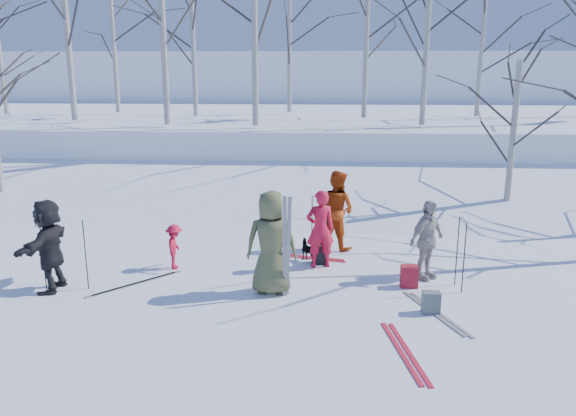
# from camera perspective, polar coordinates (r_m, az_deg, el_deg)

# --- Properties ---
(ground) EXTENTS (120.00, 120.00, 0.00)m
(ground) POSITION_cam_1_polar(r_m,az_deg,el_deg) (10.34, -0.51, -9.03)
(ground) COLOR white
(ground) RESTS_ON ground
(snow_ramp) EXTENTS (70.00, 9.49, 4.12)m
(snow_ramp) POSITION_cam_1_polar(r_m,az_deg,el_deg) (16.96, 1.12, 0.71)
(snow_ramp) COLOR white
(snow_ramp) RESTS_ON ground
(snow_plateau) EXTENTS (70.00, 18.00, 2.20)m
(snow_plateau) POSITION_cam_1_polar(r_m,az_deg,el_deg) (26.68, 2.03, 7.42)
(snow_plateau) COLOR white
(snow_plateau) RESTS_ON ground
(far_hill) EXTENTS (90.00, 30.00, 6.00)m
(far_hill) POSITION_cam_1_polar(r_m,az_deg,el_deg) (47.54, 2.72, 11.49)
(far_hill) COLOR white
(far_hill) RESTS_ON ground
(skier_olive_center) EXTENTS (0.95, 0.62, 1.93)m
(skier_olive_center) POSITION_cam_1_polar(r_m,az_deg,el_deg) (10.23, -1.71, -3.54)
(skier_olive_center) COLOR #4F5231
(skier_olive_center) RESTS_ON ground
(skier_red_north) EXTENTS (0.68, 0.53, 1.64)m
(skier_red_north) POSITION_cam_1_polar(r_m,az_deg,el_deg) (11.62, 3.29, -2.14)
(skier_red_north) COLOR red
(skier_red_north) RESTS_ON ground
(skier_redor_behind) EXTENTS (1.12, 1.10, 1.81)m
(skier_redor_behind) POSITION_cam_1_polar(r_m,az_deg,el_deg) (12.89, 4.98, -0.16)
(skier_redor_behind) COLOR #B03D0D
(skier_redor_behind) RESTS_ON ground
(skier_red_seated) EXTENTS (0.41, 0.64, 0.94)m
(skier_red_seated) POSITION_cam_1_polar(r_m,az_deg,el_deg) (11.84, -11.44, -3.87)
(skier_red_seated) COLOR red
(skier_red_seated) RESTS_ON ground
(skier_cream_east) EXTENTS (0.95, 0.91, 1.59)m
(skier_cream_east) POSITION_cam_1_polar(r_m,az_deg,el_deg) (11.28, 13.91, -3.18)
(skier_cream_east) COLOR beige
(skier_cream_east) RESTS_ON ground
(skier_grey_west) EXTENTS (0.54, 1.63, 1.75)m
(skier_grey_west) POSITION_cam_1_polar(r_m,az_deg,el_deg) (11.27, -23.12, -3.51)
(skier_grey_west) COLOR black
(skier_grey_west) RESTS_ON ground
(dog) EXTENTS (0.58, 0.57, 0.47)m
(dog) POSITION_cam_1_polar(r_m,az_deg,el_deg) (12.13, 2.28, -4.33)
(dog) COLOR black
(dog) RESTS_ON ground
(upright_ski_left) EXTENTS (0.08, 0.16, 1.90)m
(upright_ski_left) POSITION_cam_1_polar(r_m,az_deg,el_deg) (10.01, -0.35, -4.01)
(upright_ski_left) COLOR silver
(upright_ski_left) RESTS_ON ground
(upright_ski_right) EXTENTS (0.14, 0.23, 1.89)m
(upright_ski_right) POSITION_cam_1_polar(r_m,az_deg,el_deg) (10.01, 0.02, -4.01)
(upright_ski_right) COLOR silver
(upright_ski_right) RESTS_ON ground
(ski_pair_a) EXTENTS (1.08, 1.99, 0.02)m
(ski_pair_a) POSITION_cam_1_polar(r_m,az_deg,el_deg) (12.41, 1.51, -4.98)
(ski_pair_a) COLOR red
(ski_pair_a) RESTS_ON ground
(ski_pair_c) EXTENTS (0.82, 1.97, 0.02)m
(ski_pair_c) POSITION_cam_1_polar(r_m,az_deg,el_deg) (8.65, 11.76, -14.12)
(ski_pair_c) COLOR red
(ski_pair_c) RESTS_ON ground
(ski_pair_d) EXTENTS (2.10, 2.10, 0.02)m
(ski_pair_d) POSITION_cam_1_polar(r_m,az_deg,el_deg) (11.31, -15.24, -7.43)
(ski_pair_d) COLOR silver
(ski_pair_d) RESTS_ON ground
(ski_pair_e) EXTENTS (1.49, 2.04, 0.02)m
(ski_pair_e) POSITION_cam_1_polar(r_m,az_deg,el_deg) (10.01, 14.79, -10.26)
(ski_pair_e) COLOR silver
(ski_pair_e) RESTS_ON ground
(ski_pole_a) EXTENTS (0.02, 0.02, 1.34)m
(ski_pole_a) POSITION_cam_1_polar(r_m,az_deg,el_deg) (11.14, 16.80, -4.26)
(ski_pole_a) COLOR black
(ski_pole_a) RESTS_ON ground
(ski_pole_b) EXTENTS (0.02, 0.02, 1.34)m
(ski_pole_b) POSITION_cam_1_polar(r_m,az_deg,el_deg) (12.43, 2.45, -1.77)
(ski_pole_b) COLOR black
(ski_pole_b) RESTS_ON ground
(ski_pole_c) EXTENTS (0.02, 0.02, 1.34)m
(ski_pole_c) POSITION_cam_1_polar(r_m,az_deg,el_deg) (12.71, 3.99, -1.44)
(ski_pole_c) COLOR black
(ski_pole_c) RESTS_ON ground
(ski_pole_d) EXTENTS (0.02, 0.02, 1.34)m
(ski_pole_d) POSITION_cam_1_polar(r_m,az_deg,el_deg) (10.80, 17.45, -4.87)
(ski_pole_d) COLOR black
(ski_pole_d) RESTS_ON ground
(ski_pole_e) EXTENTS (0.02, 0.02, 1.34)m
(ski_pole_e) POSITION_cam_1_polar(r_m,az_deg,el_deg) (11.13, -19.88, -4.51)
(ski_pole_e) COLOR black
(ski_pole_e) RESTS_ON ground
(ski_pole_f) EXTENTS (0.02, 0.02, 1.34)m
(ski_pole_f) POSITION_cam_1_polar(r_m,az_deg,el_deg) (11.30, -23.61, -4.60)
(ski_pole_f) COLOR black
(ski_pole_f) RESTS_ON ground
(backpack_red) EXTENTS (0.32, 0.22, 0.42)m
(backpack_red) POSITION_cam_1_polar(r_m,az_deg,el_deg) (10.97, 12.21, -6.80)
(backpack_red) COLOR maroon
(backpack_red) RESTS_ON ground
(backpack_grey) EXTENTS (0.30, 0.20, 0.38)m
(backpack_grey) POSITION_cam_1_polar(r_m,az_deg,el_deg) (9.93, 14.32, -9.29)
(backpack_grey) COLOR #575B5F
(backpack_grey) RESTS_ON ground
(backpack_dark) EXTENTS (0.34, 0.24, 0.40)m
(backpack_dark) POSITION_cam_1_polar(r_m,az_deg,el_deg) (12.00, 3.33, -4.72)
(backpack_dark) COLOR black
(backpack_dark) RESTS_ON ground
(birch_plateau_a) EXTENTS (5.79, 5.79, 7.42)m
(birch_plateau_a) POSITION_cam_1_polar(r_m,az_deg,el_deg) (22.34, -21.67, 17.83)
(birch_plateau_a) COLOR silver
(birch_plateau_a) RESTS_ON snow_plateau
(birch_plateau_b) EXTENTS (3.95, 3.95, 4.79)m
(birch_plateau_b) POSITION_cam_1_polar(r_m,az_deg,el_deg) (23.91, 19.02, 14.57)
(birch_plateau_b) COLOR silver
(birch_plateau_b) RESTS_ON snow_plateau
(birch_plateau_c) EXTENTS (4.40, 4.40, 5.43)m
(birch_plateau_c) POSITION_cam_1_polar(r_m,az_deg,el_deg) (19.57, 13.90, 16.14)
(birch_plateau_c) COLOR silver
(birch_plateau_c) RESTS_ON snow_plateau
(birch_plateau_e) EXTENTS (4.44, 4.44, 5.48)m
(birch_plateau_e) POSITION_cam_1_polar(r_m,az_deg,el_deg) (22.89, -9.61, 16.03)
(birch_plateau_e) COLOR silver
(birch_plateau_e) RESTS_ON snow_plateau
(birch_plateau_f) EXTENTS (4.94, 4.94, 6.20)m
(birch_plateau_f) POSITION_cam_1_polar(r_m,az_deg,el_deg) (22.21, 7.97, 17.10)
(birch_plateau_f) COLOR silver
(birch_plateau_f) RESTS_ON snow_plateau
(birch_plateau_g) EXTENTS (5.42, 5.42, 6.88)m
(birch_plateau_g) POSITION_cam_1_polar(r_m,az_deg,el_deg) (18.91, -3.45, 18.80)
(birch_plateau_g) COLOR silver
(birch_plateau_g) RESTS_ON snow_plateau
(birch_plateau_h) EXTENTS (4.72, 4.72, 5.89)m
(birch_plateau_h) POSITION_cam_1_polar(r_m,az_deg,el_deg) (25.78, -17.31, 15.82)
(birch_plateau_h) COLOR silver
(birch_plateau_h) RESTS_ON snow_plateau
(birch_plateau_i) EXTENTS (3.65, 3.65, 4.36)m
(birch_plateau_i) POSITION_cam_1_polar(r_m,az_deg,el_deg) (26.46, -27.19, 13.22)
(birch_plateau_i) COLOR silver
(birch_plateau_i) RESTS_ON snow_plateau
(birch_plateau_j) EXTENTS (4.53, 4.53, 5.61)m
(birch_plateau_j) POSITION_cam_1_polar(r_m,az_deg,el_deg) (24.99, 0.14, 16.18)
(birch_plateau_j) COLOR silver
(birch_plateau_j) RESTS_ON snow_plateau
(birch_plateau_l) EXTENTS (5.56, 5.56, 7.08)m
(birch_plateau_l) POSITION_cam_1_polar(r_m,az_deg,el_deg) (19.75, -12.68, 18.58)
(birch_plateau_l) COLOR silver
(birch_plateau_l) RESTS_ON snow_plateau
(birch_edge_e) EXTENTS (3.59, 3.59, 4.27)m
(birch_edge_e) POSITION_cam_1_polar(r_m,az_deg,el_deg) (16.29, 21.84, 6.27)
(birch_edge_e) COLOR silver
(birch_edge_e) RESTS_ON ground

